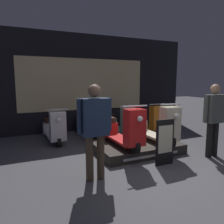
# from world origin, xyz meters

# --- Properties ---
(ground_plane) EXTENTS (30.00, 30.00, 0.00)m
(ground_plane) POSITION_xyz_m (0.00, 0.00, 0.00)
(ground_plane) COLOR #4C4C51
(shop_wall_back) EXTENTS (7.79, 0.09, 3.20)m
(shop_wall_back) POSITION_xyz_m (0.00, 3.98, 1.60)
(shop_wall_back) COLOR black
(shop_wall_back) RESTS_ON ground_plane
(display_platform) EXTENTS (1.95, 1.31, 0.22)m
(display_platform) POSITION_xyz_m (0.37, 1.19, 0.11)
(display_platform) COLOR #2D2823
(display_platform) RESTS_ON ground_plane
(scooter_display_left) EXTENTS (0.55, 1.73, 0.98)m
(scooter_display_left) POSITION_xyz_m (-0.07, 1.10, 0.58)
(scooter_display_left) COLOR black
(scooter_display_left) RESTS_ON display_platform
(scooter_display_right) EXTENTS (0.55, 1.73, 0.98)m
(scooter_display_right) POSITION_xyz_m (0.81, 1.10, 0.58)
(scooter_display_right) COLOR black
(scooter_display_right) RESTS_ON display_platform
(scooter_backrow_0) EXTENTS (0.55, 1.73, 0.98)m
(scooter_backrow_0) POSITION_xyz_m (-1.25, 2.89, 0.37)
(scooter_backrow_0) COLOR black
(scooter_backrow_0) RESTS_ON ground_plane
(scooter_backrow_1) EXTENTS (0.55, 1.73, 0.98)m
(scooter_backrow_1) POSITION_xyz_m (-0.24, 2.89, 0.37)
(scooter_backrow_1) COLOR black
(scooter_backrow_1) RESTS_ON ground_plane
(scooter_backrow_2) EXTENTS (0.55, 1.73, 0.98)m
(scooter_backrow_2) POSITION_xyz_m (0.77, 2.89, 0.37)
(scooter_backrow_2) COLOR black
(scooter_backrow_2) RESTS_ON ground_plane
(scooter_backrow_3) EXTENTS (0.55, 1.73, 0.98)m
(scooter_backrow_3) POSITION_xyz_m (1.78, 2.89, 0.37)
(scooter_backrow_3) COLOR black
(scooter_backrow_3) RESTS_ON ground_plane
(person_left_browsing) EXTENTS (0.60, 0.25, 1.61)m
(person_left_browsing) POSITION_xyz_m (-1.04, 0.19, 0.95)
(person_left_browsing) COLOR #473828
(person_left_browsing) RESTS_ON ground_plane
(person_right_browsing) EXTENTS (0.55, 0.22, 1.60)m
(person_right_browsing) POSITION_xyz_m (1.71, 0.19, 0.92)
(person_right_browsing) COLOR black
(person_right_browsing) RESTS_ON ground_plane
(price_sign_board) EXTENTS (0.41, 0.04, 0.92)m
(price_sign_board) POSITION_xyz_m (0.45, 0.23, 0.47)
(price_sign_board) COLOR black
(price_sign_board) RESTS_ON ground_plane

